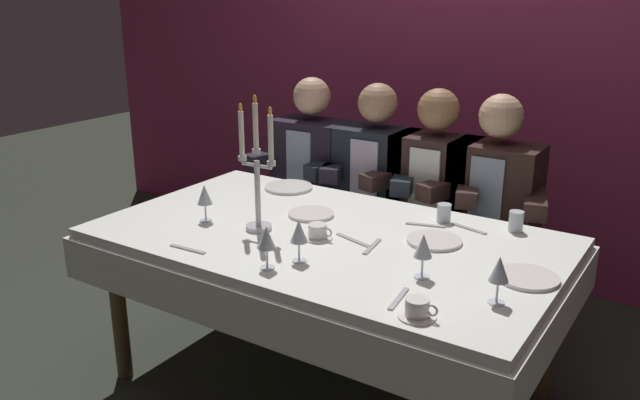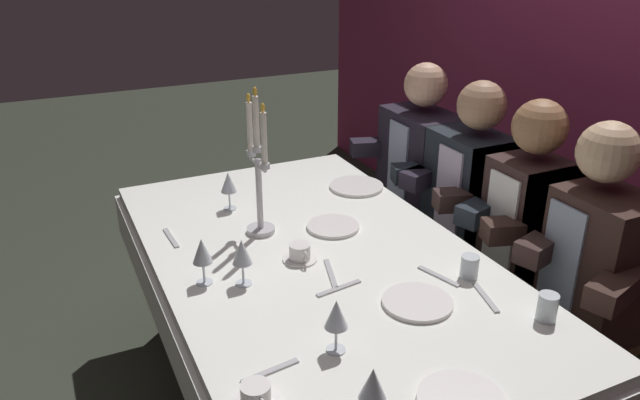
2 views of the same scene
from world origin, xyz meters
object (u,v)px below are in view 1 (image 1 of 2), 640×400
Objects in this scene: wine_glass_0 at (299,232)px; seated_diner_2 at (435,186)px; water_tumbler_1 at (444,213)px; seated_diner_1 at (376,176)px; wine_glass_1 at (267,239)px; coffee_cup_0 at (417,309)px; dining_table at (326,260)px; wine_glass_3 at (423,247)px; dinner_plate_1 at (434,241)px; dinner_plate_0 at (311,214)px; dinner_plate_3 at (289,187)px; coffee_cup_1 at (318,232)px; wine_glass_2 at (205,196)px; wine_glass_4 at (499,271)px; seated_diner_3 at (495,196)px; candelabra at (257,177)px; seated_diner_0 at (313,165)px; water_tumbler_0 at (516,221)px; dinner_plate_2 at (528,277)px.

wine_glass_0 is 1.19m from seated_diner_2.
seated_diner_1 is (-0.59, 0.49, -0.04)m from water_tumbler_1.
water_tumbler_1 is 0.77m from seated_diner_1.
wine_glass_1 is 1.24× the size of coffee_cup_0.
seated_diner_1 is (-0.24, 0.89, 0.11)m from dining_table.
dining_table is 0.59m from wine_glass_3.
water_tumbler_1 reaches higher than dining_table.
dinner_plate_1 is 0.18× the size of seated_diner_1.
dinner_plate_0 is 0.85× the size of dinner_plate_3.
dinner_plate_3 is 1.43m from coffee_cup_0.
wine_glass_1 is at bearing -88.77° from coffee_cup_1.
wine_glass_4 is at bearing -3.13° from wine_glass_2.
seated_diner_3 is (0.59, 0.73, -0.01)m from dinner_plate_0.
coffee_cup_1 is (-0.07, 0.23, -0.09)m from wine_glass_0.
water_tumbler_1 is at bearing 68.13° from wine_glass_0.
wine_glass_4 is (1.30, -0.66, 0.11)m from dinner_plate_3.
seated_diner_2 is at bearing 86.02° from wine_glass_1.
wine_glass_2 reaches higher than dinner_plate_0.
water_tumbler_1 is at bearing 40.01° from candelabra.
seated_diner_0 is at bearing 111.36° from candelabra.
dinner_plate_1 is at bearing -90.02° from seated_diner_3.
coffee_cup_1 is at bearing -89.26° from dining_table.
wine_glass_3 is 1.89× the size of water_tumbler_0.
seated_diner_3 reaches higher than dinner_plate_3.
dinner_plate_3 is 1.19m from wine_glass_3.
dinner_plate_0 is 2.39× the size of water_tumbler_0.
coffee_cup_0 is (-0.18, -0.22, -0.09)m from wine_glass_4.
dinner_plate_1 is at bearing -16.85° from dinner_plate_3.
dinner_plate_3 is 0.20× the size of seated_diner_1.
dinner_plate_2 is (1.01, -0.15, 0.00)m from dinner_plate_0.
wine_glass_1 reaches higher than coffee_cup_1.
dining_table is 9.36× the size of dinner_plate_0.
dinner_plate_3 is at bearing -178.78° from water_tumbler_0.
wine_glass_3 is 0.29m from wine_glass_4.
wine_glass_2 is (-0.35, -0.31, 0.11)m from dinner_plate_0.
dinner_plate_3 is at bearing 139.40° from dining_table.
dinner_plate_2 is 1.73m from seated_diner_0.
dining_table is at bearing -145.04° from water_tumbler_0.
dinner_plate_2 is at bearing 30.67° from wine_glass_3.
wine_glass_0 is at bearing -127.32° from dinner_plate_1.
coffee_cup_0 is (0.62, -0.46, 0.15)m from dining_table.
dinner_plate_3 is 0.85m from water_tumbler_1.
seated_diner_1 reaches higher than wine_glass_4.
dinner_plate_0 is at bearing -110.67° from seated_diner_2.
dinner_plate_2 is 1.68× the size of coffee_cup_0.
seated_diner_0 is (-0.48, 0.73, -0.01)m from dinner_plate_0.
wine_glass_0 is (0.25, -0.45, 0.11)m from dinner_plate_0.
seated_diner_3 is at bearing 73.75° from wine_glass_0.
seated_diner_0 is (-1.31, 0.43, -0.05)m from water_tumbler_0.
dinner_plate_0 is 1.57× the size of coffee_cup_1.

